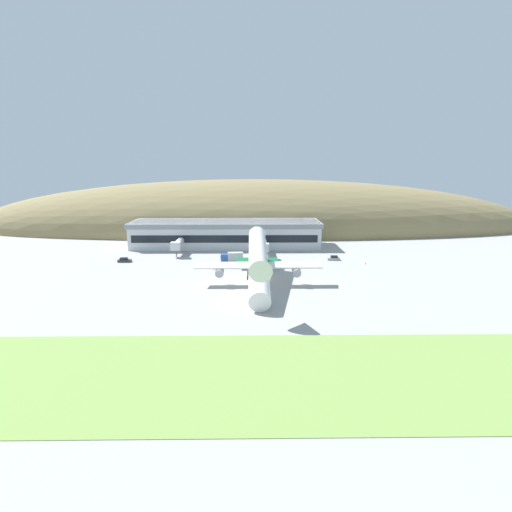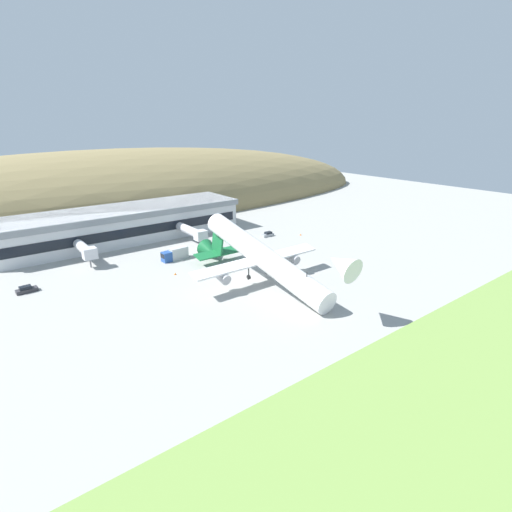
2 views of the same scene
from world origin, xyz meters
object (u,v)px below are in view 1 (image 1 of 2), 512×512
at_px(jetway_1, 264,245).
at_px(terminal_building, 226,232).
at_px(traffic_cone_1, 214,269).
at_px(service_car_0, 334,258).
at_px(fuel_truck, 232,257).
at_px(cargo_airplane, 258,262).
at_px(service_car_1, 124,260).
at_px(traffic_cone_0, 365,263).
at_px(jetway_0, 178,244).

bearing_deg(jetway_1, terminal_building, 129.56).
bearing_deg(terminal_building, traffic_cone_1, -92.43).
height_order(service_car_0, fuel_truck, fuel_truck).
height_order(terminal_building, traffic_cone_1, terminal_building).
height_order(jetway_1, traffic_cone_1, jetway_1).
xyz_separation_m(cargo_airplane, service_car_1, (-44.65, 27.76, -5.82)).
xyz_separation_m(cargo_airplane, service_car_0, (26.53, 29.69, -5.81)).
bearing_deg(traffic_cone_0, service_car_1, 177.28).
distance_m(jetway_1, traffic_cone_1, 26.10).
distance_m(terminal_building, jetway_1, 22.96).
distance_m(terminal_building, jetway_0, 23.26).
height_order(cargo_airplane, traffic_cone_0, cargo_airplane).
xyz_separation_m(cargo_airplane, traffic_cone_0, (35.96, 23.94, -6.16)).
distance_m(terminal_building, service_car_0, 46.29).
bearing_deg(jetway_0, fuel_truck, -29.11).
bearing_deg(jetway_1, fuel_truck, -137.89).
bearing_deg(fuel_truck, cargo_airplane, -73.27).
relative_size(cargo_airplane, service_car_1, 11.83).
xyz_separation_m(service_car_0, service_car_1, (-71.18, -1.92, -0.01)).
relative_size(cargo_airplane, fuel_truck, 6.98).
height_order(terminal_building, service_car_0, terminal_building).
height_order(jetway_1, cargo_airplane, cargo_airplane).
bearing_deg(service_car_1, jetway_1, 11.37).
distance_m(service_car_1, traffic_cone_1, 32.89).
relative_size(service_car_0, traffic_cone_0, 7.30).
bearing_deg(cargo_airplane, jetway_1, 85.93).
distance_m(cargo_airplane, service_car_0, 40.24).
height_order(terminal_building, jetway_0, terminal_building).
relative_size(jetway_1, traffic_cone_0, 25.90).
height_order(service_car_1, fuel_truck, fuel_truck).
bearing_deg(jetway_1, jetway_0, 177.35).
bearing_deg(service_car_1, traffic_cone_0, -2.72).
bearing_deg(fuel_truck, traffic_cone_0, -4.51).
relative_size(terminal_building, service_car_0, 17.73).
xyz_separation_m(terminal_building, traffic_cone_0, (47.89, -30.99, -5.48)).
bearing_deg(traffic_cone_0, traffic_cone_1, -172.17).
xyz_separation_m(terminal_building, service_car_0, (38.46, -25.24, -5.13)).
height_order(cargo_airplane, fuel_truck, cargo_airplane).
distance_m(service_car_1, fuel_truck, 36.42).
height_order(jetway_0, fuel_truck, jetway_0).
bearing_deg(traffic_cone_1, service_car_1, 161.14).
height_order(jetway_0, jetway_1, same).
xyz_separation_m(jetway_1, service_car_0, (23.88, -7.59, -3.36)).
bearing_deg(jetway_1, cargo_airplane, -94.07).
distance_m(jetway_0, traffic_cone_0, 66.25).
distance_m(service_car_0, fuel_truck, 34.86).
bearing_deg(terminal_building, jetway_0, -135.66).
bearing_deg(traffic_cone_1, jetway_0, 124.78).
relative_size(terminal_building, fuel_truck, 9.90).
relative_size(service_car_0, fuel_truck, 0.56).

